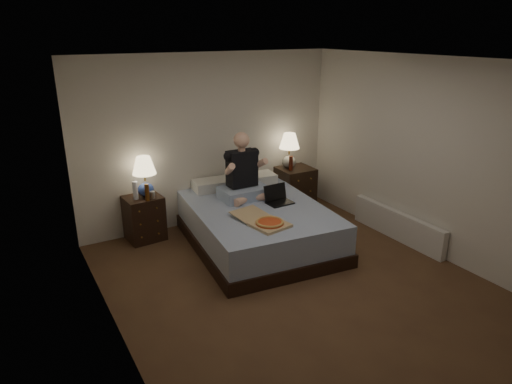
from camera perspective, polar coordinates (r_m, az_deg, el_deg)
floor at (r=5.44m, az=4.87°, el=-11.27°), size 4.00×4.50×0.00m
ceiling at (r=4.68m, az=5.78°, el=16.04°), size 4.00×4.50×0.00m
wall_back at (r=6.80m, az=-5.77°, el=6.49°), size 4.00×0.00×2.50m
wall_front at (r=3.49m, az=27.38°, el=-8.89°), size 4.00×0.00×2.50m
wall_left at (r=4.15m, az=-17.92°, el=-3.09°), size 0.00×4.50×2.50m
wall_right at (r=6.25m, az=20.48°, el=4.16°), size 0.00×4.50×2.50m
bed at (r=6.22m, az=0.16°, el=-4.16°), size 1.89×2.37×0.55m
nightstand_left at (r=6.54m, az=-13.80°, el=-3.17°), size 0.52×0.47×0.63m
nightstand_right at (r=7.42m, az=4.90°, el=0.40°), size 0.55×0.50×0.70m
lamp_left at (r=6.35m, az=-13.74°, el=1.88°), size 0.39×0.39×0.56m
lamp_right at (r=7.25m, az=4.17°, el=5.18°), size 0.40×0.40×0.56m
water_bottle at (r=6.31m, az=-14.85°, el=0.18°), size 0.07×0.07×0.25m
soda_can at (r=6.32m, az=-12.81°, el=-0.35°), size 0.07×0.07×0.10m
beer_bottle_left at (r=6.23m, az=-13.46°, el=-0.05°), size 0.06×0.06×0.23m
beer_bottle_right at (r=7.16m, az=4.38°, el=3.61°), size 0.06×0.06×0.23m
person at (r=6.27m, az=-1.57°, el=3.25°), size 0.66×0.52×0.93m
laptop at (r=6.18m, az=3.02°, el=-0.41°), size 0.35×0.29×0.24m
pizza_box at (r=5.50m, az=1.72°, el=-3.91°), size 0.52×0.82×0.08m
radiator at (r=6.70m, az=17.23°, el=-3.99°), size 0.10×1.60×0.40m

